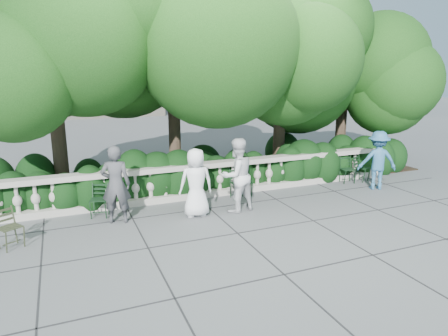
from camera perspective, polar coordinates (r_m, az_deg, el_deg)
name	(u,v)px	position (r m, az deg, el deg)	size (l,w,h in m)	color
ground	(239,216)	(10.02, 2.20, -6.82)	(90.00, 90.00, 0.00)	#4E5156
balustrade	(213,179)	(11.45, -1.53, -1.62)	(12.00, 0.44, 1.00)	#9E998E
shrub_hedge	(200,185)	(12.67, -3.46, -2.42)	(15.00, 2.60, 1.70)	black
tree_canopy	(217,56)	(12.60, -0.97, 15.74)	(15.04, 6.52, 6.78)	#3F3023
chair_b	(99,219)	(10.27, -17.42, -6.94)	(0.44, 0.48, 0.84)	black
chair_c	(245,197)	(11.49, 3.07, -4.11)	(0.44, 0.48, 0.84)	black
chair_d	(240,200)	(11.22, 2.34, -4.55)	(0.44, 0.48, 0.84)	black
chair_e	(349,184)	(13.37, 17.44, -2.17)	(0.44, 0.48, 0.84)	black
chair_f	(365,182)	(13.78, 19.51, -1.87)	(0.44, 0.48, 0.84)	black
chair_weathered	(16,250)	(9.23, -27.57, -10.31)	(0.44, 0.48, 0.84)	black
person_businessman	(196,183)	(9.78, -4.02, -2.10)	(0.83, 0.54, 1.71)	white
person_woman_grey	(116,185)	(9.66, -15.19, -2.30)	(0.68, 0.45, 1.86)	#3F3F44
person_casual_man	(237,175)	(10.08, 1.84, -1.06)	(0.92, 0.72, 1.89)	silver
person_older_blue	(377,160)	(12.89, 21.08, 1.03)	(1.15, 0.66, 1.78)	#2D6089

